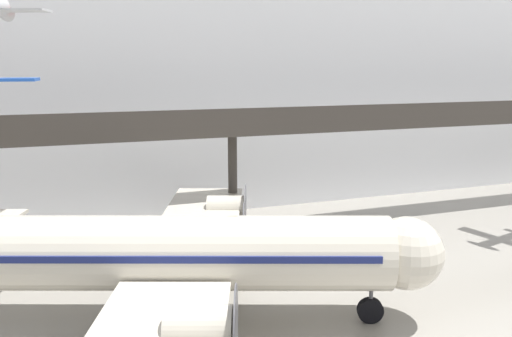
# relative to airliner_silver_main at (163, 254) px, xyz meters

# --- Properties ---
(hangar_back_wall) EXTENTS (140.00, 3.00, 25.23)m
(hangar_back_wall) POSITION_rel_airliner_silver_main_xyz_m (7.34, 19.32, 8.98)
(hangar_back_wall) COLOR silver
(hangar_back_wall) RESTS_ON ground
(mezzanine_walkway) EXTENTS (110.00, 3.20, 9.69)m
(mezzanine_walkway) POSITION_rel_airliner_silver_main_xyz_m (7.34, 11.71, 4.41)
(mezzanine_walkway) COLOR #38332D
(mezzanine_walkway) RESTS_ON ground
(airliner_silver_main) EXTENTS (26.89, 31.36, 10.59)m
(airliner_silver_main) POSITION_rel_airliner_silver_main_xyz_m (0.00, 0.00, 0.00)
(airliner_silver_main) COLOR beige
(airliner_silver_main) RESTS_ON ground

